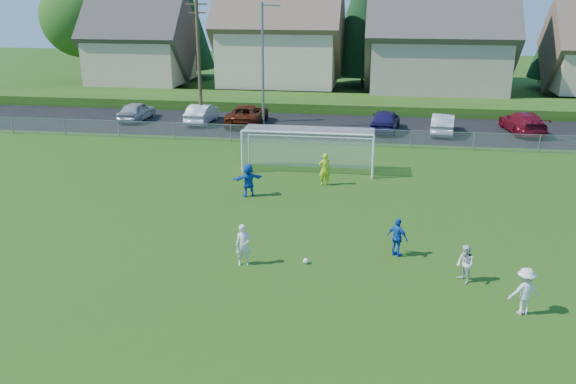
{
  "coord_description": "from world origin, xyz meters",
  "views": [
    {
      "loc": [
        3.76,
        -17.31,
        10.14
      ],
      "look_at": [
        0.0,
        8.0,
        1.4
      ],
      "focal_mm": 38.0,
      "sensor_mm": 36.0,
      "label": 1
    }
  ],
  "objects_px": {
    "car_b": "(202,113)",
    "player_blue_a": "(397,238)",
    "car_e": "(385,120)",
    "player_white_c": "(525,291)",
    "soccer_ball": "(306,261)",
    "car_g": "(523,122)",
    "player_white_a": "(243,245)",
    "player_white_b": "(465,264)",
    "car_c": "(247,114)",
    "car_a": "(136,111)",
    "car_f": "(443,124)",
    "goalkeeper": "(325,169)",
    "player_blue_b": "(248,180)",
    "soccer_goal": "(309,143)"
  },
  "relations": [
    {
      "from": "goalkeeper",
      "to": "car_b",
      "type": "bearing_deg",
      "value": -68.6
    },
    {
      "from": "car_e",
      "to": "car_g",
      "type": "height_order",
      "value": "car_e"
    },
    {
      "from": "player_white_c",
      "to": "car_c",
      "type": "relative_size",
      "value": 0.29
    },
    {
      "from": "player_white_b",
      "to": "player_blue_a",
      "type": "distance_m",
      "value": 3.03
    },
    {
      "from": "player_white_b",
      "to": "player_blue_b",
      "type": "xyz_separation_m",
      "value": [
        -9.59,
        8.07,
        0.14
      ]
    },
    {
      "from": "player_blue_b",
      "to": "car_a",
      "type": "distance_m",
      "value": 20.68
    },
    {
      "from": "player_blue_b",
      "to": "goalkeeper",
      "type": "xyz_separation_m",
      "value": [
        3.62,
        2.36,
        0.03
      ]
    },
    {
      "from": "car_e",
      "to": "soccer_goal",
      "type": "distance_m",
      "value": 11.59
    },
    {
      "from": "player_white_b",
      "to": "car_b",
      "type": "xyz_separation_m",
      "value": [
        -16.69,
        24.35,
        0.03
      ]
    },
    {
      "from": "player_blue_b",
      "to": "car_c",
      "type": "height_order",
      "value": "player_blue_b"
    },
    {
      "from": "player_blue_a",
      "to": "car_e",
      "type": "bearing_deg",
      "value": -53.46
    },
    {
      "from": "car_b",
      "to": "player_blue_a",
      "type": "bearing_deg",
      "value": 123.53
    },
    {
      "from": "player_white_c",
      "to": "soccer_ball",
      "type": "bearing_deg",
      "value": -36.29
    },
    {
      "from": "player_white_a",
      "to": "car_f",
      "type": "distance_m",
      "value": 25.07
    },
    {
      "from": "soccer_ball",
      "to": "car_a",
      "type": "relative_size",
      "value": 0.05
    },
    {
      "from": "player_white_a",
      "to": "car_c",
      "type": "bearing_deg",
      "value": 84.1
    },
    {
      "from": "car_a",
      "to": "car_c",
      "type": "bearing_deg",
      "value": -178.57
    },
    {
      "from": "goalkeeper",
      "to": "soccer_goal",
      "type": "bearing_deg",
      "value": -82.02
    },
    {
      "from": "car_c",
      "to": "soccer_goal",
      "type": "bearing_deg",
      "value": 117.33
    },
    {
      "from": "car_c",
      "to": "car_g",
      "type": "relative_size",
      "value": 1.05
    },
    {
      "from": "player_white_c",
      "to": "car_f",
      "type": "height_order",
      "value": "player_white_c"
    },
    {
      "from": "player_white_c",
      "to": "goalkeeper",
      "type": "distance_m",
      "value": 14.55
    },
    {
      "from": "player_white_a",
      "to": "player_white_c",
      "type": "distance_m",
      "value": 9.99
    },
    {
      "from": "player_white_b",
      "to": "goalkeeper",
      "type": "distance_m",
      "value": 12.02
    },
    {
      "from": "player_blue_a",
      "to": "car_c",
      "type": "xyz_separation_m",
      "value": [
        -10.8,
        22.44,
        -0.01
      ]
    },
    {
      "from": "player_white_b",
      "to": "player_blue_b",
      "type": "height_order",
      "value": "player_blue_b"
    },
    {
      "from": "player_white_b",
      "to": "goalkeeper",
      "type": "xyz_separation_m",
      "value": [
        -5.97,
        10.43,
        0.16
      ]
    },
    {
      "from": "player_white_b",
      "to": "player_white_c",
      "type": "bearing_deg",
      "value": 11.84
    },
    {
      "from": "player_white_c",
      "to": "goalkeeper",
      "type": "height_order",
      "value": "goalkeeper"
    },
    {
      "from": "player_blue_b",
      "to": "soccer_goal",
      "type": "bearing_deg",
      "value": -145.51
    },
    {
      "from": "player_blue_b",
      "to": "soccer_goal",
      "type": "relative_size",
      "value": 0.23
    },
    {
      "from": "player_white_a",
      "to": "player_white_b",
      "type": "distance_m",
      "value": 8.13
    },
    {
      "from": "soccer_ball",
      "to": "player_white_c",
      "type": "distance_m",
      "value": 7.9
    },
    {
      "from": "car_b",
      "to": "car_c",
      "type": "bearing_deg",
      "value": -179.08
    },
    {
      "from": "soccer_ball",
      "to": "car_e",
      "type": "xyz_separation_m",
      "value": [
        3.03,
        23.01,
        0.69
      ]
    },
    {
      "from": "car_e",
      "to": "player_white_c",
      "type": "bearing_deg",
      "value": 105.91
    },
    {
      "from": "car_a",
      "to": "car_f",
      "type": "distance_m",
      "value": 23.41
    },
    {
      "from": "car_a",
      "to": "car_b",
      "type": "bearing_deg",
      "value": -179.46
    },
    {
      "from": "car_a",
      "to": "car_c",
      "type": "height_order",
      "value": "car_c"
    },
    {
      "from": "player_white_a",
      "to": "player_blue_a",
      "type": "bearing_deg",
      "value": -1.6
    },
    {
      "from": "car_c",
      "to": "car_g",
      "type": "bearing_deg",
      "value": 179.96
    },
    {
      "from": "player_blue_a",
      "to": "player_white_a",
      "type": "bearing_deg",
      "value": 51.49
    },
    {
      "from": "car_e",
      "to": "soccer_ball",
      "type": "bearing_deg",
      "value": 88.75
    },
    {
      "from": "player_blue_a",
      "to": "car_e",
      "type": "height_order",
      "value": "car_e"
    },
    {
      "from": "goalkeeper",
      "to": "player_blue_a",
      "type": "bearing_deg",
      "value": 96.92
    },
    {
      "from": "soccer_goal",
      "to": "player_white_b",
      "type": "bearing_deg",
      "value": -61.27
    },
    {
      "from": "car_c",
      "to": "car_f",
      "type": "relative_size",
      "value": 1.26
    },
    {
      "from": "car_b",
      "to": "car_f",
      "type": "bearing_deg",
      "value": 178.12
    },
    {
      "from": "player_blue_a",
      "to": "car_f",
      "type": "bearing_deg",
      "value": -64.2
    },
    {
      "from": "player_white_a",
      "to": "goalkeeper",
      "type": "bearing_deg",
      "value": 60.39
    }
  ]
}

